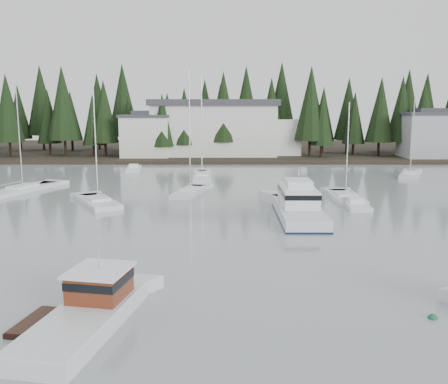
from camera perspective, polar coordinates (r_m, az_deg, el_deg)
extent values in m
cube|color=black|center=(114.51, 1.54, 4.75)|extent=(240.00, 54.00, 1.00)
cube|color=silver|center=(97.38, -8.89, 6.22)|extent=(9.00, 7.00, 7.50)
cube|color=#38383D|center=(97.20, -8.95, 8.58)|extent=(9.54, 7.42, 0.50)
cube|color=#38383D|center=(97.19, -8.96, 8.93)|extent=(4.95, 3.85, 0.80)
cube|color=#999EA0|center=(102.84, 22.44, 5.93)|extent=(10.00, 8.00, 8.00)
cube|color=#38383D|center=(102.68, 22.60, 8.29)|extent=(10.60, 8.48, 0.50)
cube|color=#38383D|center=(102.67, 22.62, 8.62)|extent=(5.50, 4.40, 0.80)
cube|color=silver|center=(99.15, -1.14, 7.13)|extent=(24.00, 10.00, 10.00)
cube|color=#38383D|center=(99.03, -1.15, 10.19)|extent=(25.00, 11.00, 1.20)
cube|color=silver|center=(101.69, 5.71, 6.31)|extent=(10.00, 8.00, 7.00)
cube|color=silver|center=(25.12, -15.66, -14.66)|extent=(4.71, 9.58, 1.33)
cube|color=silver|center=(24.83, -15.74, -13.16)|extent=(4.62, 9.39, 0.12)
cube|color=#4F200F|center=(26.10, -14.00, -10.23)|extent=(2.98, 3.17, 1.43)
cube|color=white|center=(25.85, -14.07, -8.64)|extent=(3.35, 3.59, 0.12)
cube|color=black|center=(26.01, -14.03, -9.64)|extent=(3.05, 3.23, 0.41)
cylinder|color=#A5A8AD|center=(25.59, -14.16, -6.80)|extent=(0.08, 0.08, 1.63)
cube|color=black|center=(26.35, -20.77, -14.11)|extent=(1.81, 3.43, 0.56)
cube|color=silver|center=(47.21, 8.51, -2.67)|extent=(3.91, 12.48, 1.81)
cube|color=#0E1A34|center=(47.24, 8.51, -2.83)|extent=(3.95, 12.55, 0.25)
cube|color=white|center=(47.46, 8.46, -0.44)|extent=(3.19, 6.50, 1.64)
cube|color=black|center=(47.39, 8.47, 0.03)|extent=(3.27, 6.56, 0.45)
cube|color=white|center=(47.26, 8.50, 0.98)|extent=(2.33, 3.25, 0.74)
cylinder|color=#A5A8AD|center=(47.13, 8.53, 2.07)|extent=(0.10, 0.10, 1.25)
cube|color=silver|center=(58.90, -3.87, -0.26)|extent=(4.32, 8.41, 1.05)
cube|color=white|center=(58.79, -3.87, 0.36)|extent=(2.43, 3.06, 0.30)
cylinder|color=#A5A8AD|center=(58.05, -3.95, 6.91)|extent=(0.14, 0.14, 13.67)
cube|color=silver|center=(57.12, 13.69, -0.84)|extent=(3.03, 8.11, 1.05)
cube|color=white|center=(57.01, 13.72, -0.21)|extent=(2.10, 2.77, 0.30)
cylinder|color=#A5A8AD|center=(56.37, 13.93, 4.77)|extent=(0.14, 0.14, 10.18)
cube|color=silver|center=(65.41, -21.97, 0.06)|extent=(6.33, 10.74, 1.05)
cube|color=white|center=(65.31, -22.01, 0.62)|extent=(3.12, 4.01, 0.30)
cylinder|color=#A5A8AD|center=(64.69, -22.34, 5.68)|extent=(0.14, 0.14, 11.81)
cube|color=silver|center=(78.36, 20.47, 1.68)|extent=(5.66, 8.57, 1.05)
cube|color=white|center=(78.28, 20.50, 2.15)|extent=(2.74, 3.28, 0.30)
cylinder|color=#A5A8AD|center=(77.80, 20.73, 5.98)|extent=(0.14, 0.14, 10.73)
cube|color=silver|center=(71.87, -2.52, 1.61)|extent=(3.00, 10.44, 1.05)
cube|color=white|center=(71.78, -2.53, 2.12)|extent=(1.92, 3.59, 0.30)
cylinder|color=#A5A8AD|center=(71.17, -2.57, 7.61)|extent=(0.14, 0.14, 13.98)
cube|color=silver|center=(54.54, -14.17, -1.37)|extent=(6.65, 8.80, 1.05)
cube|color=white|center=(54.42, -14.20, -0.70)|extent=(3.17, 3.50, 0.30)
cylinder|color=#A5A8AD|center=(53.64, -14.50, 6.13)|extent=(0.14, 0.14, 13.23)
cube|color=silver|center=(52.92, 14.79, -1.66)|extent=(2.32, 5.39, 0.90)
cube|color=white|center=(52.79, 14.83, -0.91)|extent=(1.54, 1.74, 0.55)
cube|color=silver|center=(80.87, -10.27, 2.45)|extent=(2.84, 5.72, 0.90)
cube|color=white|center=(80.78, -10.28, 2.94)|extent=(1.69, 1.92, 0.55)
sphere|color=#145933|center=(27.39, 22.72, -13.19)|extent=(0.48, 0.48, 0.48)
sphere|color=black|center=(30.38, 23.58, -10.94)|extent=(0.35, 0.35, 0.35)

